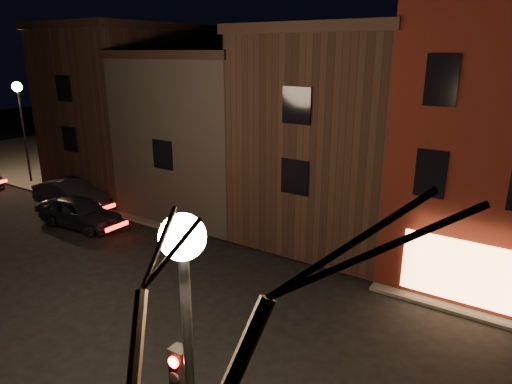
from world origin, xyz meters
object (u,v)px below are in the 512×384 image
Objects in this scene: street_lamp_far at (20,105)px; parked_car_a at (80,212)px; street_lamp_near at (187,315)px; parked_car_b at (71,195)px.

street_lamp_far is 1.42× the size of parked_car_a.
street_lamp_near is 1.31× the size of parked_car_b.
parked_car_b is (-2.71, 1.40, 0.03)m from parked_car_a.
street_lamp_near and street_lamp_far have the same top height.
street_lamp_near reaches higher than parked_car_a.
street_lamp_far reaches higher than parked_car_a.
street_lamp_far is (-25.20, 12.20, 0.00)m from street_lamp_near.
street_lamp_far reaches higher than parked_car_b.
street_lamp_far is at bearing 154.17° from street_lamp_near.
street_lamp_near is at bearing -25.83° from street_lamp_far.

